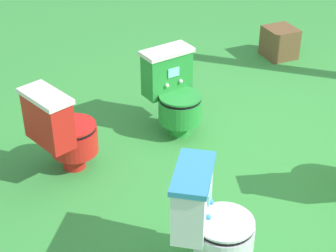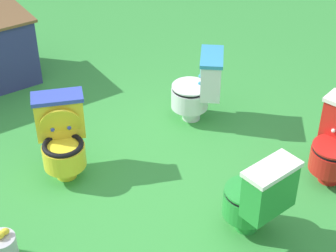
{
  "view_description": "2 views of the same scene",
  "coord_description": "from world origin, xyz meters",
  "px_view_note": "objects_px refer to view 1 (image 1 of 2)",
  "views": [
    {
      "loc": [
        2.14,
        3.07,
        2.59
      ],
      "look_at": [
        0.84,
        -0.1,
        0.46
      ],
      "focal_mm": 58.66,
      "sensor_mm": 36.0,
      "label": 1
    },
    {
      "loc": [
        -1.53,
        -3.2,
        3.24
      ],
      "look_at": [
        0.28,
        0.21,
        0.53
      ],
      "focal_mm": 60.63,
      "sensor_mm": 36.0,
      "label": 2
    }
  ],
  "objects_px": {
    "toilet_red": "(63,130)",
    "small_crate": "(280,42)",
    "toilet_white": "(210,221)",
    "toilet_green": "(174,92)"
  },
  "relations": [
    {
      "from": "toilet_white",
      "to": "toilet_green",
      "type": "bearing_deg",
      "value": -161.95
    },
    {
      "from": "toilet_green",
      "to": "small_crate",
      "type": "bearing_deg",
      "value": -161.53
    },
    {
      "from": "toilet_white",
      "to": "toilet_red",
      "type": "bearing_deg",
      "value": -122.97
    },
    {
      "from": "toilet_green",
      "to": "toilet_red",
      "type": "bearing_deg",
      "value": 1.53
    },
    {
      "from": "toilet_red",
      "to": "small_crate",
      "type": "height_order",
      "value": "toilet_red"
    },
    {
      "from": "toilet_red",
      "to": "small_crate",
      "type": "distance_m",
      "value": 2.96
    },
    {
      "from": "small_crate",
      "to": "toilet_green",
      "type": "bearing_deg",
      "value": 30.18
    },
    {
      "from": "toilet_green",
      "to": "toilet_white",
      "type": "xyz_separation_m",
      "value": [
        0.43,
        1.57,
        0.0
      ]
    },
    {
      "from": "toilet_white",
      "to": "small_crate",
      "type": "relative_size",
      "value": 2.15
    },
    {
      "from": "toilet_red",
      "to": "small_crate",
      "type": "bearing_deg",
      "value": 92.8
    }
  ]
}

